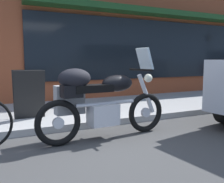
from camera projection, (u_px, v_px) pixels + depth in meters
name	position (u px, v px, depth m)	size (l,w,h in m)	color
ground_plane	(102.00, 149.00, 3.41)	(80.00, 80.00, 0.00)	#3C3C3C
touring_motorcycle	(97.00, 100.00, 3.81)	(2.17, 0.62, 1.41)	black
sandwich_board_sign	(29.00, 94.00, 4.72)	(0.55, 0.41, 0.90)	black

